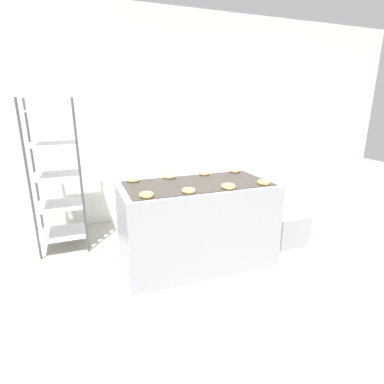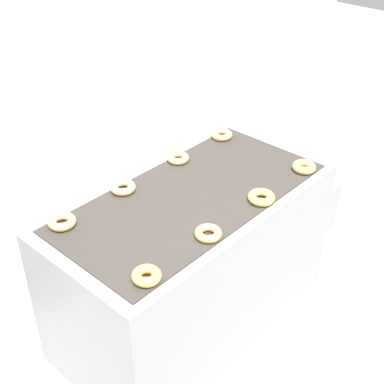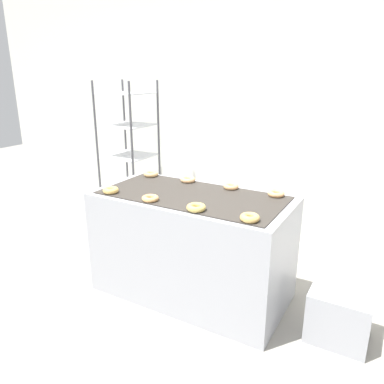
% 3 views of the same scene
% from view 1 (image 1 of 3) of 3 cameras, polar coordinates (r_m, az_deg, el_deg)
% --- Properties ---
extents(ground_plane, '(14.00, 14.00, 0.00)m').
position_cam_1_polar(ground_plane, '(2.79, 6.04, -18.82)').
color(ground_plane, '#9E998E').
extents(wall_back, '(8.00, 0.05, 2.80)m').
position_cam_1_polar(wall_back, '(4.28, -6.62, 13.67)').
color(wall_back, silver).
rests_on(wall_back, ground_plane).
extents(fryer_machine, '(1.52, 0.76, 0.86)m').
position_cam_1_polar(fryer_machine, '(3.09, 1.01, -5.98)').
color(fryer_machine, '#A8AAB2').
rests_on(fryer_machine, ground_plane).
extents(baking_rack_cart, '(0.51, 0.51, 1.67)m').
position_cam_1_polar(baking_rack_cart, '(3.60, -24.36, 2.84)').
color(baking_rack_cart, '#4C4C51').
rests_on(baking_rack_cart, ground_plane).
extents(glaze_bin, '(0.40, 0.35, 0.36)m').
position_cam_1_polar(glaze_bin, '(3.74, 17.61, -6.70)').
color(glaze_bin, '#A8AAB2').
rests_on(glaze_bin, ground_plane).
extents(donut_near_left, '(0.12, 0.12, 0.04)m').
position_cam_1_polar(donut_near_left, '(2.53, -8.66, -0.52)').
color(donut_near_left, '#DBAE59').
rests_on(donut_near_left, fryer_machine).
extents(donut_near_midleft, '(0.12, 0.12, 0.04)m').
position_cam_1_polar(donut_near_midleft, '(2.63, -0.64, 0.29)').
color(donut_near_midleft, '#E7A964').
rests_on(donut_near_midleft, fryer_machine).
extents(donut_near_midright, '(0.13, 0.13, 0.04)m').
position_cam_1_polar(donut_near_midright, '(2.78, 6.93, 1.10)').
color(donut_near_midright, '#D4B65C').
rests_on(donut_near_midright, fryer_machine).
extents(donut_near_right, '(0.13, 0.13, 0.04)m').
position_cam_1_polar(donut_near_right, '(2.97, 13.50, 1.83)').
color(donut_near_right, '#DDAE5C').
rests_on(donut_near_right, fryer_machine).
extents(donut_far_left, '(0.13, 0.13, 0.04)m').
position_cam_1_polar(donut_far_left, '(3.05, -11.11, 2.29)').
color(donut_far_left, tan).
rests_on(donut_far_left, fryer_machine).
extents(donut_far_midleft, '(0.13, 0.13, 0.04)m').
position_cam_1_polar(donut_far_midleft, '(3.14, -4.33, 2.98)').
color(donut_far_midleft, '#E1AB72').
rests_on(donut_far_midleft, fryer_machine).
extents(donut_far_midright, '(0.12, 0.12, 0.04)m').
position_cam_1_polar(donut_far_midright, '(3.27, 2.40, 3.58)').
color(donut_far_midright, '#E7A96B').
rests_on(donut_far_midright, fryer_machine).
extents(donut_far_right, '(0.13, 0.13, 0.04)m').
position_cam_1_polar(donut_far_right, '(3.43, 8.14, 4.05)').
color(donut_far_right, '#E5A86B').
rests_on(donut_far_right, fryer_machine).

